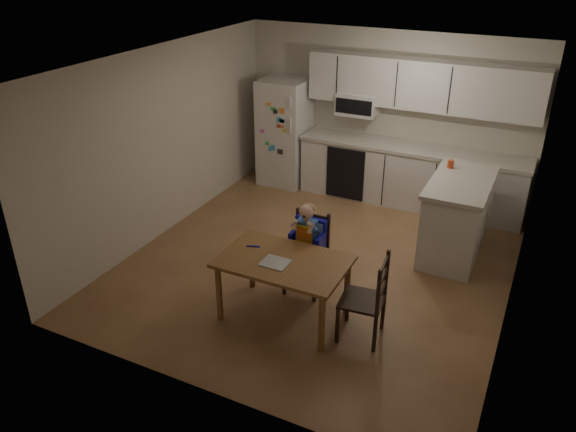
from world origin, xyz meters
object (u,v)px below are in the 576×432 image
(kitchen_island, at_px, (456,217))
(dining_table, at_px, (284,268))
(refrigerator, at_px, (285,132))
(red_cup, at_px, (451,164))
(chair_side, at_px, (372,294))
(chair_booster, at_px, (308,238))

(kitchen_island, bearing_deg, dining_table, -121.87)
(refrigerator, height_order, kitchen_island, refrigerator)
(refrigerator, distance_m, red_cup, 2.91)
(refrigerator, relative_size, chair_side, 1.79)
(chair_booster, bearing_deg, chair_side, -31.90)
(refrigerator, relative_size, chair_booster, 1.55)
(chair_side, bearing_deg, dining_table, -91.78)
(red_cup, distance_m, chair_side, 2.54)
(kitchen_island, relative_size, chair_booster, 1.26)
(red_cup, bearing_deg, chair_side, -94.44)
(refrigerator, distance_m, chair_booster, 3.19)
(red_cup, height_order, chair_side, red_cup)
(kitchen_island, relative_size, red_cup, 13.63)
(kitchen_island, xyz_separation_m, red_cup, (-0.22, 0.36, 0.55))
(chair_side, bearing_deg, kitchen_island, 163.73)
(refrigerator, bearing_deg, dining_table, -63.79)
(dining_table, height_order, chair_booster, chair_booster)
(kitchen_island, xyz_separation_m, dining_table, (-1.35, -2.18, 0.10))
(chair_side, bearing_deg, refrigerator, -147.09)
(red_cup, relative_size, dining_table, 0.08)
(dining_table, xyz_separation_m, chair_booster, (-0.00, 0.62, 0.05))
(red_cup, height_order, dining_table, red_cup)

